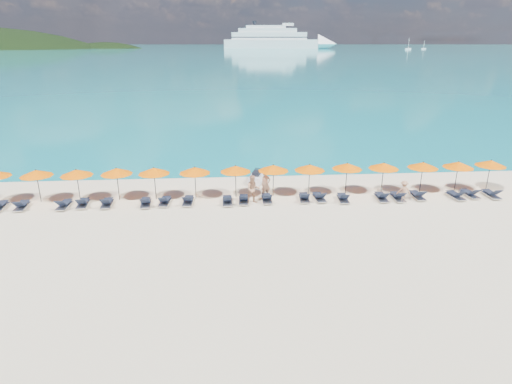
{
  "coord_description": "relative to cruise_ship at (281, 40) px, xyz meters",
  "views": [
    {
      "loc": [
        -1.88,
        -22.25,
        10.23
      ],
      "look_at": [
        0.0,
        3.0,
        1.2
      ],
      "focal_mm": 30.0,
      "sensor_mm": 36.0,
      "label": 1
    }
  ],
  "objects": [
    {
      "name": "umbrella_2",
      "position": [
        -83.68,
        -540.11,
        -8.18
      ],
      "size": [
        2.1,
        2.1,
        2.28
      ],
      "color": "black",
      "rests_on": "ground"
    },
    {
      "name": "lounger_19",
      "position": [
        -57.11,
        -541.18,
        -9.97
      ],
      "size": [
        0.76,
        1.75,
        0.66
      ],
      "rotation": [
        0.0,
        0.0,
        0.08
      ],
      "color": "silver",
      "rests_on": "ground"
    },
    {
      "name": "lounger_4",
      "position": [
        -83.21,
        -541.06,
        -9.97
      ],
      "size": [
        0.79,
        1.75,
        0.66
      ],
      "rotation": [
        0.0,
        0.0,
        0.1
      ],
      "color": "silver",
      "rests_on": "ground"
    },
    {
      "name": "umbrella_9",
      "position": [
        -65.51,
        -539.93,
        -8.18
      ],
      "size": [
        2.1,
        2.1,
        2.28
      ],
      "color": "black",
      "rests_on": "ground"
    },
    {
      "name": "lounger_16",
      "position": [
        -62.33,
        -541.41,
        -9.97
      ],
      "size": [
        0.65,
        1.71,
        0.66
      ],
      "rotation": [
        0.0,
        0.0,
        -0.02
      ],
      "color": "silver",
      "rests_on": "ground"
    },
    {
      "name": "umbrella_13",
      "position": [
        -55.18,
        -539.93,
        -8.18
      ],
      "size": [
        2.1,
        2.1,
        2.28
      ],
      "color": "black",
      "rests_on": "ground"
    },
    {
      "name": "sailboat_far",
      "position": [
        158.35,
        -62.36,
        -9.21
      ],
      "size": [
        5.28,
        1.76,
        9.67
      ],
      "color": "white",
      "rests_on": "ground"
    },
    {
      "name": "lounger_17",
      "position": [
        -60.88,
        -541.25,
        -9.97
      ],
      "size": [
        0.63,
        1.7,
        0.66
      ],
      "rotation": [
        0.0,
        0.0,
        -0.01
      ],
      "color": "silver",
      "rests_on": "ground"
    },
    {
      "name": "beachgoer_c",
      "position": [
        -62.04,
        -541.63,
        -9.49
      ],
      "size": [
        0.96,
        0.51,
        1.43
      ],
      "primitive_type": "imported",
      "rotation": [
        0.0,
        0.0,
        3.05
      ],
      "color": "tan",
      "rests_on": "ground"
    },
    {
      "name": "lounger_6",
      "position": [
        -79.16,
        -541.25,
        -9.97
      ],
      "size": [
        0.77,
        1.75,
        0.66
      ],
      "rotation": [
        0.0,
        0.0,
        0.09
      ],
      "color": "silver",
      "rests_on": "ground"
    },
    {
      "name": "lounger_18",
      "position": [
        -58.26,
        -541.44,
        -9.97
      ],
      "size": [
        0.77,
        1.75,
        0.66
      ],
      "rotation": [
        0.0,
        0.0,
        0.09
      ],
      "color": "silver",
      "rests_on": "ground"
    },
    {
      "name": "umbrella_7",
      "position": [
        -70.65,
        -539.99,
        -8.18
      ],
      "size": [
        2.1,
        2.1,
        2.28
      ],
      "color": "black",
      "rests_on": "ground"
    },
    {
      "name": "sea",
      "position": [
        -72.02,
        114.51,
        -10.2
      ],
      "size": [
        1600.0,
        1300.0,
        0.01
      ],
      "primitive_type": "cube",
      "color": "#1FA9B2",
      "rests_on": "ground"
    },
    {
      "name": "cruise_ship",
      "position": [
        0.0,
        0.0,
        0.0
      ],
      "size": [
        142.57,
        46.59,
        39.2
      ],
      "rotation": [
        0.0,
        0.0,
        -0.18
      ],
      "color": "white",
      "rests_on": "ground"
    },
    {
      "name": "lounger_11",
      "position": [
        -71.19,
        -541.09,
        -9.97
      ],
      "size": [
        0.63,
        1.7,
        0.66
      ],
      "rotation": [
        0.0,
        0.0,
        -0.01
      ],
      "color": "silver",
      "rests_on": "ground"
    },
    {
      "name": "umbrella_1",
      "position": [
        -86.27,
        -540.02,
        -8.18
      ],
      "size": [
        2.1,
        2.1,
        2.28
      ],
      "color": "black",
      "rests_on": "ground"
    },
    {
      "name": "ground",
      "position": [
        -72.02,
        -545.49,
        -10.2
      ],
      "size": [
        1400.0,
        1400.0,
        0.0
      ],
      "primitive_type": "plane",
      "color": "beige"
    },
    {
      "name": "umbrella_11",
      "position": [
        -60.19,
        -540.08,
        -8.18
      ],
      "size": [
        2.1,
        2.1,
        2.28
      ],
      "color": "black",
      "rests_on": "ground"
    },
    {
      "name": "lounger_15",
      "position": [
        -63.43,
        -541.37,
        -9.97
      ],
      "size": [
        0.74,
        1.74,
        0.66
      ],
      "rotation": [
        0.0,
        0.0,
        -0.07
      ],
      "color": "silver",
      "rests_on": "ground"
    },
    {
      "name": "umbrella_6",
      "position": [
        -73.23,
        -540.01,
        -8.18
      ],
      "size": [
        2.1,
        2.1,
        2.28
      ],
      "color": "black",
      "rests_on": "ground"
    },
    {
      "name": "umbrella_3",
      "position": [
        -81.13,
        -539.98,
        -8.18
      ],
      "size": [
        2.1,
        2.1,
        2.28
      ],
      "color": "black",
      "rests_on": "ground"
    },
    {
      "name": "lounger_12",
      "position": [
        -68.66,
        -541.11,
        -9.97
      ],
      "size": [
        0.77,
        1.75,
        0.66
      ],
      "rotation": [
        0.0,
        0.0,
        -0.09
      ],
      "color": "silver",
      "rests_on": "ground"
    },
    {
      "name": "lounger_8",
      "position": [
        -76.42,
        -541.12,
        -9.97
      ],
      "size": [
        0.7,
        1.73,
        0.66
      ],
      "rotation": [
        0.0,
        0.0,
        -0.05
      ],
      "color": "silver",
      "rests_on": "ground"
    },
    {
      "name": "lounger_1",
      "position": [
        -88.38,
        -541.16,
        -9.97
      ],
      "size": [
        0.78,
        1.75,
        0.66
      ],
      "rotation": [
        0.0,
        0.0,
        0.1
      ],
      "color": "silver",
      "rests_on": "ground"
    },
    {
      "name": "lounger_5",
      "position": [
        -81.66,
        -541.15,
        -9.97
      ],
      "size": [
        0.74,
        1.74,
        0.66
      ],
      "rotation": [
        0.0,
        0.0,
        0.07
      ],
      "color": "silver",
      "rests_on": "ground"
    },
    {
      "name": "beachgoer_b",
      "position": [
        -72.12,
        -541.28,
        -9.25
      ],
      "size": [
        0.97,
        0.62,
        1.91
      ],
      "primitive_type": "imported",
      "rotation": [
        0.0,
        0.0,
        0.1
      ],
      "color": "tan",
      "rests_on": "ground"
    },
    {
      "name": "lounger_10",
      "position": [
        -72.75,
        -541.17,
        -9.97
      ],
      "size": [
        0.7,
        1.73,
        0.66
      ],
      "rotation": [
        0.0,
        0.0,
        -0.05
      ],
      "color": "silver",
      "rests_on": "ground"
    },
    {
      "name": "lounger_14",
      "position": [
        -66.08,
        -541.4,
        -9.97
      ],
      "size": [
        0.75,
        1.74,
        0.66
      ],
      "rotation": [
        0.0,
        0.0,
        -0.08
      ],
      "color": "silver",
      "rests_on": "ground"
    },
    {
      "name": "lounger_20",
      "position": [
        -55.68,
        -541.37,
        -9.97
      ],
      "size": [
        0.66,
        1.71,
        0.66
      ],
      "rotation": [
        0.0,
        0.0,
        -0.02
      ],
      "color": "silver",
      "rests_on": "ground"
    },
    {
      "name": "umbrella_4",
      "position": [
        -78.66,
        -540.07,
        -8.18
      ],
      "size": [
        2.1,
        2.1,
        2.28
      ],
      "color": "black",
      "rests_on": "ground"
    },
    {
      "name": "beachgoer_a",
      "position": [
        -71.19,
        -540.3,
        -9.26
      ],
      "size": [
        0.81,
        0.68,
        1.89
      ],
      "primitive_type": "imported",
      "rotation": [
        0.0,
        0.0,
        0.38
      ],
      "color": "tan",
      "rests_on": "ground"
    },
    {
      "name": "lounger_3",
      "position": [
        -84.34,
        -541.24,
        -9.97
      ],
      "size": [
        0.67,
        1.72,
        0.66
      ],
      "rotation": [
        0.0,
        0.0,
        -0.03
      ],
      "color": "silver",
      "rests_on": "ground"
    },
    {
      "name": "umbrella_10",
      "position": [
        -62.97,
        -540.04,
        -8.18
      ],
      "size": [
        2.1,
        2.1,
        2.28
      ],
      "color": "black",
      "rests_on": "ground"
    },
    {
      "name": "lounger_9",
      "position": [
        -73.83,
        -541.3,
        -9.97
      ],
      "size": [
        0.62,
        1.7,
        0.66
      ],
      "rotation": [
        0.0,
        0.0,
        -0.0
      ],
      "color": "silver",
      "rests_on": "ground"
    },
    {
      "name": "umbrella_12",
      "position": [
        -57.67,
        -540.15,
        -8.18
      ],
      "size": [
        2.1,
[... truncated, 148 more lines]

